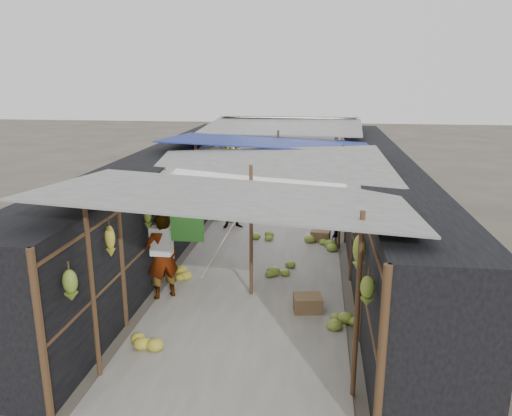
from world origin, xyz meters
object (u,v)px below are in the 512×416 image
at_px(vendor_elderly, 162,256).
at_px(vendor_seated, 335,232).
at_px(crate_near, 308,304).
at_px(shopper_blue, 236,202).
at_px(black_basin, 309,206).

distance_m(vendor_elderly, vendor_seated, 4.88).
bearing_deg(crate_near, vendor_seated, 73.35).
height_order(vendor_elderly, shopper_blue, vendor_elderly).
bearing_deg(vendor_seated, shopper_blue, -103.52).
relative_size(vendor_elderly, shopper_blue, 1.14).
xyz_separation_m(crate_near, vendor_seated, (0.57, 3.73, 0.23)).
bearing_deg(shopper_blue, vendor_seated, -40.56).
xyz_separation_m(black_basin, shopper_blue, (-2.01, -2.32, 0.65)).
xyz_separation_m(crate_near, shopper_blue, (-2.17, 4.94, 0.60)).
bearing_deg(shopper_blue, black_basin, 32.36).
relative_size(crate_near, vendor_seated, 0.67).
height_order(vendor_elderly, vendor_seated, vendor_elderly).
height_order(crate_near, vendor_seated, vendor_seated).
xyz_separation_m(vendor_elderly, shopper_blue, (0.63, 4.71, -0.11)).
distance_m(crate_near, vendor_seated, 3.78).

